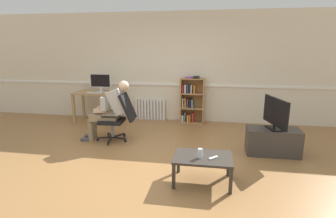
% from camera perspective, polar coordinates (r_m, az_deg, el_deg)
% --- Properties ---
extents(ground_plane, '(18.00, 18.00, 0.00)m').
position_cam_1_polar(ground_plane, '(4.44, -3.78, -11.26)').
color(ground_plane, olive).
extents(back_wall, '(12.00, 0.13, 2.70)m').
position_cam_1_polar(back_wall, '(6.67, 1.29, 8.99)').
color(back_wall, beige).
rests_on(back_wall, ground_plane).
extents(computer_desk, '(1.16, 0.59, 0.76)m').
position_cam_1_polar(computer_desk, '(6.80, -15.01, 2.58)').
color(computer_desk, tan).
rests_on(computer_desk, ground_plane).
extents(imac_monitor, '(0.54, 0.14, 0.45)m').
position_cam_1_polar(imac_monitor, '(6.79, -14.50, 5.85)').
color(imac_monitor, silver).
rests_on(imac_monitor, computer_desk).
extents(keyboard, '(0.38, 0.12, 0.02)m').
position_cam_1_polar(keyboard, '(6.66, -15.70, 3.46)').
color(keyboard, silver).
rests_on(keyboard, computer_desk).
extents(computer_mouse, '(0.06, 0.10, 0.03)m').
position_cam_1_polar(computer_mouse, '(6.56, -13.23, 3.50)').
color(computer_mouse, white).
rests_on(computer_mouse, computer_desk).
extents(bookshelf, '(0.59, 0.30, 1.17)m').
position_cam_1_polar(bookshelf, '(6.52, 5.01, 1.72)').
color(bookshelf, '#AD7F4C').
rests_on(bookshelf, ground_plane).
extents(radiator, '(0.79, 0.08, 0.53)m').
position_cam_1_polar(radiator, '(6.84, -3.90, -0.10)').
color(radiator, white).
rests_on(radiator, ground_plane).
extents(office_chair, '(0.79, 0.62, 0.98)m').
position_cam_1_polar(office_chair, '(5.30, -10.60, -1.38)').
color(office_chair, black).
rests_on(office_chair, ground_plane).
extents(person_seated, '(1.00, 0.41, 1.22)m').
position_cam_1_polar(person_seated, '(5.32, -12.51, -0.01)').
color(person_seated, '#937F60').
rests_on(person_seated, ground_plane).
extents(tv_stand, '(0.89, 0.43, 0.46)m').
position_cam_1_polar(tv_stand, '(4.99, 21.83, -6.57)').
color(tv_stand, '#3D3833').
rests_on(tv_stand, ground_plane).
extents(tv_screen, '(0.28, 0.77, 0.55)m').
position_cam_1_polar(tv_screen, '(4.85, 22.36, -0.81)').
color(tv_screen, black).
rests_on(tv_screen, tv_stand).
extents(coffee_table, '(0.80, 0.55, 0.38)m').
position_cam_1_polar(coffee_table, '(3.70, 7.59, -10.85)').
color(coffee_table, '#332D28').
rests_on(coffee_table, ground_plane).
extents(drinking_glass, '(0.06, 0.06, 0.13)m').
position_cam_1_polar(drinking_glass, '(3.61, 7.01, -9.55)').
color(drinking_glass, silver).
rests_on(drinking_glass, coffee_table).
extents(spare_remote, '(0.13, 0.13, 0.02)m').
position_cam_1_polar(spare_remote, '(3.64, 9.87, -10.42)').
color(spare_remote, white).
rests_on(spare_remote, coffee_table).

